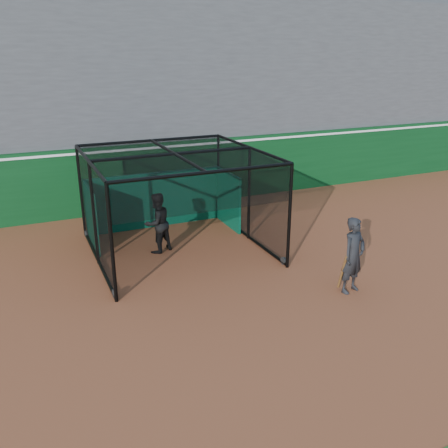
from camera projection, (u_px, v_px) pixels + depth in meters
name	position (u px, v px, depth m)	size (l,w,h in m)	color
ground	(231.00, 311.00, 11.02)	(120.00, 120.00, 0.00)	brown
outfield_wall	(137.00, 176.00, 17.89)	(50.00, 0.50, 2.50)	#0A3B17
grandstand	(110.00, 83.00, 20.04)	(50.00, 7.85, 8.95)	#4C4C4F
batting_cage	(176.00, 204.00, 13.98)	(4.88, 4.95, 2.96)	black
batter	(157.00, 223.00, 14.05)	(0.89, 0.69, 1.83)	black
on_deck_player	(353.00, 256.00, 11.65)	(0.81, 0.63, 1.95)	black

